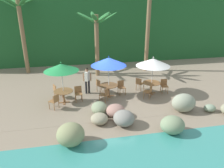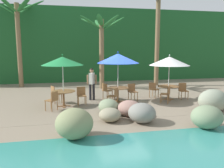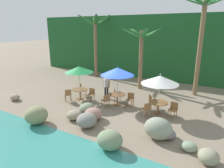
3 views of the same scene
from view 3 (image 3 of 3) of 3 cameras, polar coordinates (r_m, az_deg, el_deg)
The scene contains 23 objects.
ground_plane at distance 12.74m, azimuth 1.31°, elevation -6.54°, with size 120.00×120.00×0.00m, color gray.
terrace_deck at distance 12.74m, azimuth 1.31°, elevation -6.53°, with size 18.00×5.20×0.01m.
foliage_backdrop at distance 20.24m, azimuth 13.91°, elevation 10.13°, with size 28.00×2.40×6.00m.
rock_seawall at distance 9.38m, azimuth 1.99°, elevation -12.65°, with size 15.96×3.41×0.99m.
umbrella_green at distance 13.61m, azimuth -9.36°, elevation 4.13°, with size 1.92×1.92×2.45m.
dining_table_green at distance 13.99m, azimuth -9.08°, elevation -1.99°, with size 1.10×1.10×0.74m.
chair_green_seaward at distance 13.64m, azimuth -5.93°, elevation -2.79°, with size 0.45×0.45×0.87m.
chair_green_inland at distance 14.83m, azimuth -8.54°, elevation -1.35°, with size 0.56×0.56×0.87m.
chair_green_left at distance 13.80m, azimuth -12.43°, elevation -2.87°, with size 0.60×0.59×0.87m.
umbrella_blue at distance 12.43m, azimuth 1.56°, elevation 3.60°, with size 2.11×2.11×2.57m.
dining_table_blue at distance 12.86m, azimuth 1.51°, elevation -3.39°, with size 1.10×1.10×0.74m.
chair_blue_seaward at distance 12.72m, azimuth 5.24°, elevation -4.17°, with size 0.47×0.48×0.87m.
chair_blue_inland at distance 13.70m, azimuth 1.20°, elevation -2.62°, with size 0.57×0.57×0.87m.
chair_blue_left at distance 12.44m, azimuth -1.70°, elevation -4.57°, with size 0.58×0.58×0.87m.
umbrella_white at distance 11.37m, azimuth 13.52°, elevation 1.20°, with size 2.08×2.08×2.41m.
dining_table_white at distance 11.81m, azimuth 13.07°, elevation -5.61°, with size 1.10×1.10×0.74m.
chair_white_seaward at distance 11.65m, azimuth 17.07°, elevation -6.75°, with size 0.47×0.47×0.87m.
chair_white_inland at distance 12.56m, azimuth 11.27°, elevation -4.69°, with size 0.60×0.59×0.87m.
chair_white_left at distance 11.32m, azimuth 9.81°, elevation -6.94°, with size 0.59×0.59×0.87m.
palm_tree_nearest at distance 20.22m, azimuth -4.79°, elevation 13.71°, with size 3.71×3.51×6.07m.
palm_tree_second at distance 16.05m, azimuth 8.38°, elevation 10.44°, with size 3.08×3.18×4.83m.
palm_tree_third at distance 15.46m, azimuth 24.19°, elevation 13.33°, with size 3.05×2.94×6.87m.
waiter_in_white at distance 13.92m, azimuth -1.61°, elevation -0.29°, with size 0.52×0.39×1.70m.
Camera 3 is at (5.64, -10.35, 4.84)m, focal length 32.09 mm.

